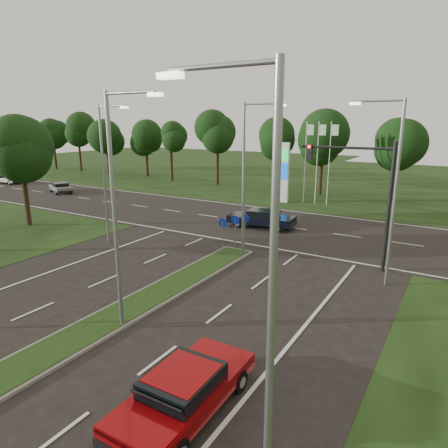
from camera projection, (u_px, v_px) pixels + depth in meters
The scene contains 17 objects.
verge_far at pixel (368, 179), 56.91m from camera, with size 160.00×50.00×0.02m, color black.
cross_road at pixel (282, 227), 31.23m from camera, with size 160.00×12.00×0.02m, color black.
median_kerb at pixel (67, 344), 14.65m from camera, with size 2.00×26.00×0.12m, color slate.
streetlight_median_near at pixel (118, 203), 14.55m from camera, with size 2.53×0.22×9.00m.
streetlight_median_far at pixel (247, 174), 22.84m from camera, with size 2.53×0.22×9.00m.
streetlight_left_far at pixel (105, 168), 25.85m from camera, with size 2.53×0.22×9.00m.
streetlight_right_far at pixel (392, 184), 18.92m from camera, with size 2.53×0.22×9.00m.
streetlight_right_near at pixel (263, 284), 7.33m from camera, with size 2.53×0.22×9.00m.
traffic_signal at pixel (365, 185), 21.49m from camera, with size 5.10×0.42×7.00m.
median_signs at pixel (234, 227), 24.51m from camera, with size 1.16×1.76×2.38m.
gas_pylon at pixel (284, 171), 39.83m from camera, with size 5.80×1.26×8.00m.
tree_left_far at pixel (15, 147), 30.35m from camera, with size 5.20×5.20×8.86m.
treeline_far at pixel (345, 133), 42.68m from camera, with size 6.00×6.00×9.90m.
red_sedan at pixel (185, 390), 11.12m from camera, with size 2.09×4.85×1.33m.
navy_sedan at pixel (262, 218), 30.81m from camera, with size 5.22×2.61×1.38m.
far_car_a at pixel (61, 187), 46.01m from camera, with size 4.45×3.29×1.18m.
far_car_b at pixel (9, 179), 52.73m from camera, with size 4.07×1.84×1.16m.
Camera 1 is at (11.73, -4.20, 7.97)m, focal length 32.00 mm.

